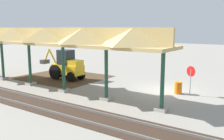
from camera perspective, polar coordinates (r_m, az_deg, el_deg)
ground_plane at (r=20.11m, az=11.97°, el=-4.63°), size 120.00×120.00×0.00m
dirt_work_zone at (r=25.46m, az=-11.20°, el=-1.60°), size 8.28×7.00×0.01m
platform_canopy at (r=20.66m, az=-15.21°, el=7.35°), size 21.40×3.20×4.90m
rail_tracks at (r=13.42m, az=-1.54°, el=-11.57°), size 60.00×2.58×0.15m
stop_sign at (r=18.88m, az=17.55°, el=-1.00°), size 0.71×0.33×2.16m
backhoe at (r=24.24m, az=-10.38°, el=0.90°), size 5.17×1.75×2.82m
dirt_mound at (r=26.57m, az=-12.25°, el=-1.18°), size 3.62×3.62×1.32m
traffic_barrel at (r=19.34m, az=14.87°, el=-3.94°), size 0.56×0.56×0.90m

